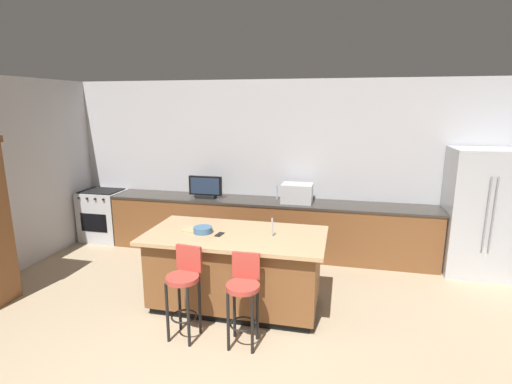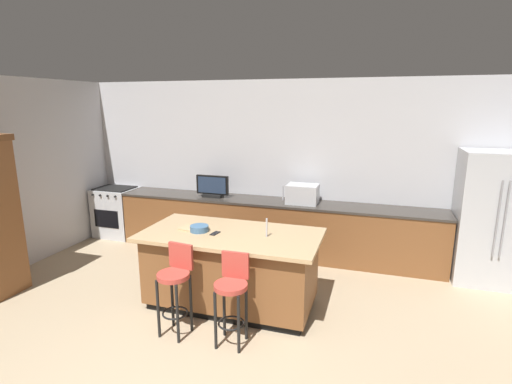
{
  "view_description": "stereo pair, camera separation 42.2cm",
  "coord_description": "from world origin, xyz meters",
  "views": [
    {
      "loc": [
        1.09,
        -2.29,
        2.43
      ],
      "look_at": [
        -0.03,
        2.6,
        1.28
      ],
      "focal_mm": 27.27,
      "sensor_mm": 36.0,
      "label": 1
    },
    {
      "loc": [
        1.49,
        -2.18,
        2.43
      ],
      "look_at": [
        -0.03,
        2.6,
        1.28
      ],
      "focal_mm": 27.27,
      "sensor_mm": 36.0,
      "label": 2
    }
  ],
  "objects": [
    {
      "name": "bar_stool_left",
      "position": [
        -0.47,
        1.17,
        0.59
      ],
      "size": [
        0.34,
        0.35,
        0.98
      ],
      "rotation": [
        0.0,
        0.0,
        -0.12
      ],
      "color": "#B23D33",
      "rests_on": "ground_plane"
    },
    {
      "name": "sink_faucet_back",
      "position": [
        0.05,
        3.79,
        1.02
      ],
      "size": [
        0.02,
        0.02,
        0.24
      ],
      "primitive_type": "cylinder",
      "color": "#B2B2B7",
      "rests_on": "counter_back"
    },
    {
      "name": "kitchen_island",
      "position": [
        -0.12,
        1.91,
        0.47
      ],
      "size": [
        2.12,
        1.09,
        0.93
      ],
      "color": "black",
      "rests_on": "ground_plane"
    },
    {
      "name": "range_oven",
      "position": [
        -3.11,
        3.68,
        0.46
      ],
      "size": [
        0.72,
        0.63,
        0.92
      ],
      "color": "#B7BABF",
      "rests_on": "ground_plane"
    },
    {
      "name": "bar_stool_right",
      "position": [
        0.16,
        1.19,
        0.57
      ],
      "size": [
        0.34,
        0.34,
        0.95
      ],
      "rotation": [
        0.0,
        0.0,
        0.02
      ],
      "color": "#B23D33",
      "rests_on": "ground_plane"
    },
    {
      "name": "fruit_bowl",
      "position": [
        -0.51,
        1.85,
        0.96
      ],
      "size": [
        0.22,
        0.22,
        0.07
      ],
      "primitive_type": "cylinder",
      "color": "#3F668C",
      "rests_on": "kitchen_island"
    },
    {
      "name": "cutting_board",
      "position": [
        -0.61,
        1.9,
        0.94
      ],
      "size": [
        0.36,
        0.25,
        0.02
      ],
      "primitive_type": "cube",
      "rotation": [
        0.0,
        0.0,
        -0.14
      ],
      "color": "tan",
      "rests_on": "kitchen_island"
    },
    {
      "name": "tv_monitor",
      "position": [
        -1.12,
        3.63,
        1.07
      ],
      "size": [
        0.56,
        0.16,
        0.37
      ],
      "color": "black",
      "rests_on": "counter_back"
    },
    {
      "name": "wall_back",
      "position": [
        0.0,
        4.07,
        1.4
      ],
      "size": [
        7.55,
        0.12,
        2.81
      ],
      "primitive_type": "cube",
      "color": "#BCBCC1",
      "rests_on": "ground_plane"
    },
    {
      "name": "microwave",
      "position": [
        0.39,
        3.69,
        1.05
      ],
      "size": [
        0.48,
        0.36,
        0.3
      ],
      "primitive_type": "cube",
      "color": "#B7BABF",
      "rests_on": "counter_back"
    },
    {
      "name": "sink_faucet_island",
      "position": [
        0.32,
        1.91,
        1.04
      ],
      "size": [
        0.02,
        0.02,
        0.22
      ],
      "primitive_type": "cylinder",
      "color": "#B2B2B7",
      "rests_on": "kitchen_island"
    },
    {
      "name": "cell_phone",
      "position": [
        -0.29,
        1.83,
        0.93
      ],
      "size": [
        0.09,
        0.16,
        0.01
      ],
      "primitive_type": "cube",
      "rotation": [
        0.0,
        0.0,
        -0.14
      ],
      "color": "black",
      "rests_on": "kitchen_island"
    },
    {
      "name": "refrigerator",
      "position": [
        3.01,
        3.62,
        0.91
      ],
      "size": [
        0.9,
        0.77,
        1.82
      ],
      "color": "#B7BABF",
      "rests_on": "ground_plane"
    },
    {
      "name": "counter_back",
      "position": [
        -0.09,
        3.69,
        0.45
      ],
      "size": [
        5.29,
        0.62,
        0.9
      ],
      "color": "brown",
      "rests_on": "ground_plane"
    },
    {
      "name": "wall_left",
      "position": [
        -3.57,
        2.03,
        1.4
      ],
      "size": [
        0.12,
        4.47,
        2.81
      ],
      "primitive_type": "cube",
      "color": "#BCBCC1",
      "rests_on": "ground_plane"
    }
  ]
}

